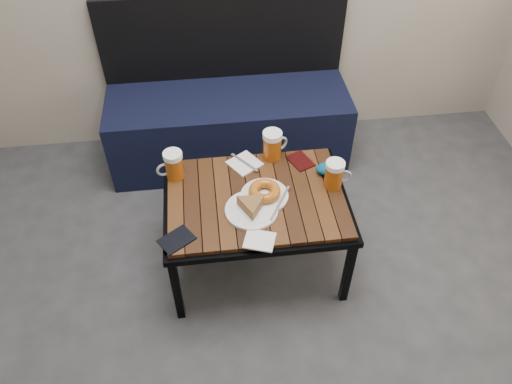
{
  "coord_description": "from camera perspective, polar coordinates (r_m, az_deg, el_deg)",
  "views": [
    {
      "loc": [
        0.05,
        -0.66,
        2.09
      ],
      "look_at": [
        0.24,
        0.9,
        0.5
      ],
      "focal_mm": 35.0,
      "sensor_mm": 36.0,
      "label": 1
    }
  ],
  "objects": [
    {
      "name": "passport_burgundy",
      "position": [
        2.44,
        5.09,
        3.55
      ],
      "size": [
        0.14,
        0.15,
        0.01
      ],
      "primitive_type": "cube",
      "rotation": [
        0.0,
        0.0,
        0.41
      ],
      "color": "black",
      "rests_on": "cafe_table"
    },
    {
      "name": "passport_navy",
      "position": [
        2.11,
        -9.07,
        -5.41
      ],
      "size": [
        0.17,
        0.16,
        0.01
      ],
      "primitive_type": "cube",
      "rotation": [
        0.0,
        0.0,
        -0.98
      ],
      "color": "black",
      "rests_on": "cafe_table"
    },
    {
      "name": "beer_mug_left",
      "position": [
        2.34,
        -9.42,
        3.06
      ],
      "size": [
        0.14,
        0.1,
        0.14
      ],
      "rotation": [
        0.0,
        0.0,
        3.4
      ],
      "color": "#A2490D",
      "rests_on": "cafe_table"
    },
    {
      "name": "cafe_table",
      "position": [
        2.29,
        0.0,
        -1.27
      ],
      "size": [
        0.84,
        0.62,
        0.47
      ],
      "color": "black",
      "rests_on": "ground"
    },
    {
      "name": "plate_bagel",
      "position": [
        2.24,
        0.99,
        -0.12
      ],
      "size": [
        0.23,
        0.27,
        0.06
      ],
      "color": "white",
      "rests_on": "cafe_table"
    },
    {
      "name": "napkin_left",
      "position": [
        2.41,
        -1.33,
        3.29
      ],
      "size": [
        0.19,
        0.19,
        0.01
      ],
      "rotation": [
        0.0,
        0.0,
        0.58
      ],
      "color": "white",
      "rests_on": "cafe_table"
    },
    {
      "name": "beer_mug_right",
      "position": [
        2.29,
        8.97,
        2.02
      ],
      "size": [
        0.13,
        0.09,
        0.14
      ],
      "rotation": [
        0.0,
        0.0,
        -0.1
      ],
      "color": "#A2490D",
      "rests_on": "cafe_table"
    },
    {
      "name": "bench",
      "position": [
        3.03,
        -3.15,
        8.34
      ],
      "size": [
        1.4,
        0.5,
        0.95
      ],
      "color": "black",
      "rests_on": "ground"
    },
    {
      "name": "napkin_right",
      "position": [
        2.08,
        0.41,
        -5.56
      ],
      "size": [
        0.15,
        0.14,
        0.01
      ],
      "rotation": [
        0.0,
        0.0,
        -0.33
      ],
      "color": "white",
      "rests_on": "cafe_table"
    },
    {
      "name": "knit_pouch",
      "position": [
        2.38,
        8.33,
        2.62
      ],
      "size": [
        0.13,
        0.1,
        0.05
      ],
      "primitive_type": "ellipsoid",
      "rotation": [
        0.0,
        0.0,
        -0.16
      ],
      "color": "navy",
      "rests_on": "cafe_table"
    },
    {
      "name": "plate_pie",
      "position": [
        2.18,
        -0.52,
        -1.76
      ],
      "size": [
        0.23,
        0.23,
        0.07
      ],
      "color": "white",
      "rests_on": "cafe_table"
    },
    {
      "name": "beer_mug_centre",
      "position": [
        2.41,
        1.92,
        5.41
      ],
      "size": [
        0.14,
        0.12,
        0.15
      ],
      "rotation": [
        0.0,
        0.0,
        0.46
      ],
      "color": "#A2490D",
      "rests_on": "cafe_table"
    }
  ]
}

